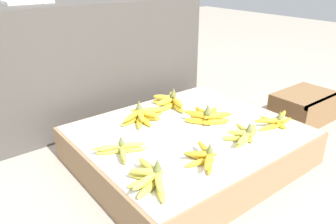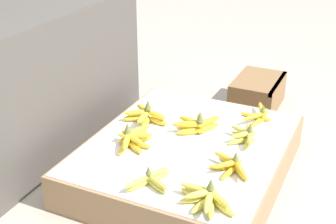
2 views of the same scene
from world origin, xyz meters
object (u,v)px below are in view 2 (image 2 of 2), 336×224
at_px(banana_bunch_middle_left, 151,180).
at_px(banana_bunch_middle_midright, 198,125).
at_px(wooden_crate, 258,93).
at_px(banana_bunch_front_left, 206,198).
at_px(banana_bunch_front_right, 259,115).
at_px(banana_bunch_back_midright, 145,115).
at_px(banana_bunch_front_midright, 246,135).
at_px(banana_bunch_back_midleft, 133,139).
at_px(banana_bunch_front_midleft, 231,166).

xyz_separation_m(banana_bunch_middle_left, banana_bunch_middle_midright, (0.50, 0.00, 0.01)).
height_order(wooden_crate, banana_bunch_front_left, banana_bunch_front_left).
bearing_deg(banana_bunch_front_right, banana_bunch_front_left, -179.50).
relative_size(banana_bunch_middle_left, banana_bunch_back_midright, 0.90).
height_order(banana_bunch_front_midright, banana_bunch_front_right, banana_bunch_front_midright).
distance_m(banana_bunch_back_midleft, banana_bunch_back_midright, 0.23).
bearing_deg(wooden_crate, banana_bunch_front_right, -164.51).
distance_m(banana_bunch_front_left, banana_bunch_front_midleft, 0.26).
bearing_deg(banana_bunch_front_right, banana_bunch_middle_left, 162.59).
distance_m(wooden_crate, banana_bunch_back_midright, 0.86).
bearing_deg(banana_bunch_middle_left, banana_bunch_front_left, -95.55).
bearing_deg(banana_bunch_middle_left, banana_bunch_back_midleft, 41.33).
bearing_deg(banana_bunch_back_midright, banana_bunch_front_left, -134.20).
distance_m(banana_bunch_front_left, banana_bunch_back_midleft, 0.54).
bearing_deg(banana_bunch_back_midright, banana_bunch_back_midleft, -166.76).
xyz_separation_m(banana_bunch_front_midleft, banana_bunch_middle_midright, (0.27, 0.26, 0.01)).
height_order(wooden_crate, banana_bunch_back_midleft, banana_bunch_back_midleft).
bearing_deg(banana_bunch_front_right, banana_bunch_front_midright, -179.71).
xyz_separation_m(banana_bunch_front_left, banana_bunch_front_midright, (0.53, 0.01, -0.00)).
bearing_deg(banana_bunch_front_left, banana_bunch_middle_midright, 24.94).
bearing_deg(banana_bunch_middle_midright, banana_bunch_middle_left, -179.57).
distance_m(banana_bunch_front_midleft, banana_bunch_front_midright, 0.27).
xyz_separation_m(banana_bunch_front_right, banana_bunch_back_midleft, (-0.49, 0.46, 0.01)).
distance_m(banana_bunch_front_midleft, banana_bunch_middle_left, 0.35).
bearing_deg(banana_bunch_back_midleft, wooden_crate, -17.61).
xyz_separation_m(banana_bunch_middle_left, banana_bunch_back_midright, (0.48, 0.28, 0.01)).
height_order(banana_bunch_front_midleft, banana_bunch_middle_left, banana_bunch_front_midleft).
distance_m(wooden_crate, banana_bunch_front_left, 1.29).
distance_m(banana_bunch_front_left, banana_bunch_back_midright, 0.72).
bearing_deg(banana_bunch_middle_left, banana_bunch_middle_midright, 0.43).
height_order(wooden_crate, banana_bunch_front_midleft, banana_bunch_front_midleft).
height_order(banana_bunch_front_right, banana_bunch_back_midright, banana_bunch_back_midright).
height_order(banana_bunch_middle_midright, banana_bunch_back_midright, same).
bearing_deg(banana_bunch_middle_left, banana_bunch_back_midright, 29.94).
relative_size(banana_bunch_front_midright, banana_bunch_middle_left, 1.02).
relative_size(banana_bunch_back_midleft, banana_bunch_back_midright, 1.09).
xyz_separation_m(wooden_crate, banana_bunch_front_midright, (-0.74, -0.14, 0.11)).
bearing_deg(banana_bunch_front_midright, wooden_crate, 10.74).
xyz_separation_m(banana_bunch_front_left, banana_bunch_front_right, (0.77, 0.01, -0.00)).
distance_m(wooden_crate, banana_bunch_middle_midright, 0.76).
xyz_separation_m(banana_bunch_front_midleft, banana_bunch_back_midleft, (0.02, 0.48, 0.00)).
bearing_deg(banana_bunch_middle_midright, banana_bunch_front_left, -155.06).
bearing_deg(banana_bunch_front_midleft, banana_bunch_front_right, 2.26).
distance_m(banana_bunch_front_midleft, banana_bunch_front_right, 0.51).
distance_m(banana_bunch_front_midright, banana_bunch_middle_midright, 0.24).
relative_size(wooden_crate, banana_bunch_front_midright, 1.73).
bearing_deg(wooden_crate, banana_bunch_back_midright, 154.42).
bearing_deg(banana_bunch_front_right, banana_bunch_middle_midright, 135.72).
bearing_deg(banana_bunch_front_midleft, banana_bunch_back_midleft, 87.95).
bearing_deg(banana_bunch_back_midright, wooden_crate, -25.58).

